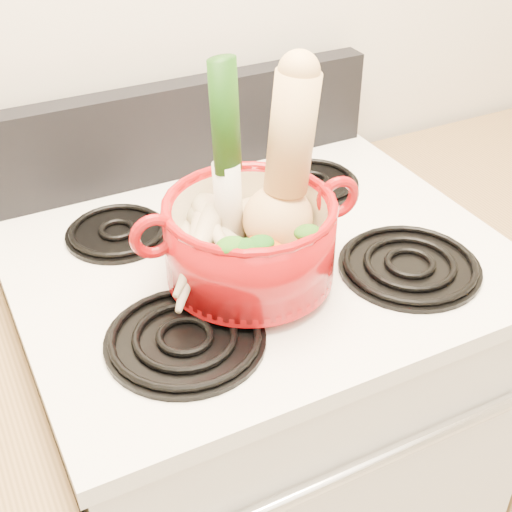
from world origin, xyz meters
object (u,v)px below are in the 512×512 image
stove_body (256,447)px  leek (227,155)px  squash (287,164)px  dutch_oven (250,240)px

stove_body → leek: (-0.06, -0.02, 0.68)m
squash → leek: 0.09m
squash → leek: leek is taller
dutch_oven → squash: squash is taller
stove_body → leek: bearing=-158.6°
stove_body → squash: size_ratio=3.34×
stove_body → dutch_oven: size_ratio=3.66×
stove_body → squash: squash is taller
dutch_oven → stove_body: bearing=62.8°
squash → leek: bearing=157.3°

